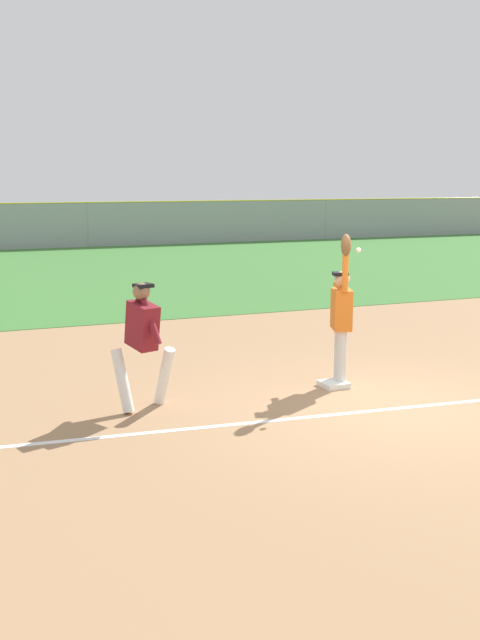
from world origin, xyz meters
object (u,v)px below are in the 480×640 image
(runner, at_px, (143,337))
(parked_car_silver, at_px, (182,223))
(baseball, at_px, (358,250))
(parked_car_red, at_px, (89,226))
(fielder, at_px, (342,311))
(first_base, at_px, (334,384))

(runner, relative_size, parked_car_silver, 0.38)
(baseball, height_order, parked_car_red, baseball)
(fielder, height_order, baseball, fielder)
(fielder, bearing_deg, parked_car_red, -72.99)
(runner, height_order, parked_car_silver, runner)
(fielder, bearing_deg, first_base, 47.60)
(fielder, distance_m, parked_car_silver, 28.42)
(runner, height_order, baseball, baseball)
(first_base, relative_size, parked_car_red, 0.09)
(first_base, xyz_separation_m, baseball, (0.25, -0.17, 2.01))
(runner, bearing_deg, parked_car_silver, 53.86)
(first_base, relative_size, parked_car_silver, 0.08)
(runner, xyz_separation_m, parked_car_red, (3.82, 27.24, -0.32))
(first_base, relative_size, fielder, 0.17)
(baseball, distance_m, parked_car_red, 27.43)
(baseball, bearing_deg, parked_car_red, 88.58)
(parked_car_silver, bearing_deg, fielder, -107.50)
(first_base, height_order, parked_car_red, parked_car_red)
(first_base, bearing_deg, baseball, -34.41)
(runner, distance_m, baseball, 3.32)
(parked_car_red, relative_size, parked_car_silver, 0.97)
(fielder, distance_m, runner, 3.04)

